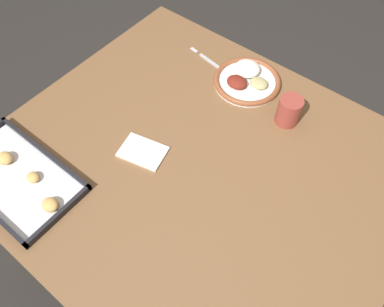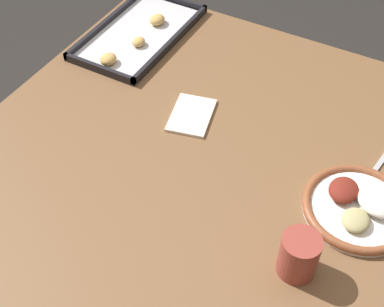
% 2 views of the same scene
% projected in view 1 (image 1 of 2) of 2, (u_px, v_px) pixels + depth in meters
% --- Properties ---
extents(ground_plane, '(8.00, 8.00, 0.00)m').
position_uv_depth(ground_plane, '(196.00, 245.00, 1.78)').
color(ground_plane, '#282623').
extents(dining_table, '(1.26, 1.10, 0.73)m').
position_uv_depth(dining_table, '(197.00, 176.00, 1.25)').
color(dining_table, brown).
rests_on(dining_table, ground_plane).
extents(dinner_plate, '(0.25, 0.25, 0.05)m').
position_uv_depth(dinner_plate, '(247.00, 80.00, 1.37)').
color(dinner_plate, white).
rests_on(dinner_plate, dining_table).
extents(fork, '(0.20, 0.04, 0.00)m').
position_uv_depth(fork, '(210.00, 62.00, 1.44)').
color(fork, '#B2B2B7').
rests_on(fork, dining_table).
extents(baking_tray, '(0.43, 0.24, 0.04)m').
position_uv_depth(baking_tray, '(17.00, 178.00, 1.14)').
color(baking_tray, black).
rests_on(baking_tray, dining_table).
extents(drinking_cup, '(0.08, 0.08, 0.10)m').
position_uv_depth(drinking_cup, '(289.00, 111.00, 1.24)').
color(drinking_cup, '#993D33').
rests_on(drinking_cup, dining_table).
extents(napkin, '(0.16, 0.13, 0.01)m').
position_uv_depth(napkin, '(143.00, 152.00, 1.20)').
color(napkin, silver).
rests_on(napkin, dining_table).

